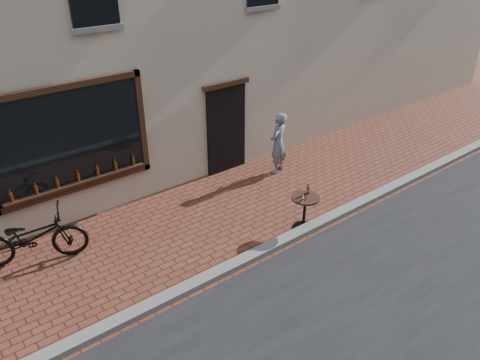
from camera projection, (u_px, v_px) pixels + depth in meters
ground at (254, 266)px, 8.64m from camera, size 90.00×90.00×0.00m
kerb at (248, 258)px, 8.75m from camera, size 90.00×0.25×0.12m
cargo_bicycle at (29, 237)px, 8.54m from camera, size 2.37×1.42×1.11m
bistro_table at (305, 206)px, 9.48m from camera, size 0.58×0.58×1.00m
pedestrian at (278, 143)px, 11.58m from camera, size 0.67×0.56×1.57m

